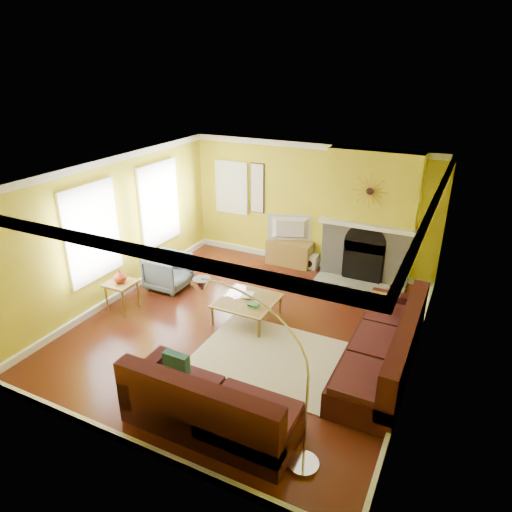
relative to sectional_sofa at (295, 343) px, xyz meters
The scene contains 27 objects.
floor 1.44m from the sectional_sofa, 148.56° to the left, with size 5.50×6.00×0.02m, color #5E2313.
ceiling 2.64m from the sectional_sofa, 148.56° to the left, with size 5.50×6.00×0.02m, color white.
wall_back 4.00m from the sectional_sofa, 107.33° to the left, with size 5.50×0.02×2.70m, color gold.
wall_front 2.73m from the sectional_sofa, 116.77° to the right, with size 5.50×0.02×2.70m, color gold.
wall_left 4.08m from the sectional_sofa, 169.74° to the left, with size 0.02×6.00×2.70m, color gold.
wall_right 1.97m from the sectional_sofa, 23.92° to the left, with size 0.02×6.00×2.70m, color gold.
baseboard 1.42m from the sectional_sofa, 148.56° to the left, with size 5.50×6.00×0.12m, color white, non-canonical shape.
crown_molding 2.58m from the sectional_sofa, 148.56° to the left, with size 5.50×6.00×0.12m, color white, non-canonical shape.
window_left_near 4.49m from the sectional_sofa, 152.62° to the left, with size 0.06×1.22×1.72m, color white.
window_left_far 4.02m from the sectional_sofa, behind, with size 0.06×1.22×1.72m, color white.
window_back 4.90m from the sectional_sofa, 129.83° to the left, with size 0.82×0.06×1.22m, color white.
wall_art 4.55m from the sectional_sofa, 123.23° to the left, with size 0.34×0.04×1.14m, color white.
fireplace 3.63m from the sectional_sofa, 86.91° to the left, with size 1.80×0.40×2.70m, color #989690, non-canonical shape.
mantel 3.37m from the sectional_sofa, 86.68° to the left, with size 1.92×0.22×0.08m, color white.
hearth 3.00m from the sectional_sofa, 86.34° to the left, with size 1.80×0.70×0.06m, color #989690.
sunburst 3.61m from the sectional_sofa, 86.69° to the left, with size 0.70×0.04×0.70m, color olive, non-canonical shape.
rug 0.58m from the sectional_sofa, 163.76° to the left, with size 2.40×1.80×0.02m, color beige.
sectional_sofa is the anchor object (origin of this frame).
coffee_table 1.61m from the sectional_sofa, 143.21° to the left, with size 1.00×1.00×0.40m, color white, non-canonical shape.
media_console 3.80m from the sectional_sofa, 113.32° to the left, with size 1.00×0.45×0.55m, color olive.
tv 3.81m from the sectional_sofa, 113.32° to the left, with size 1.02×0.13×0.59m, color black.
subwoofer 3.67m from the sectional_sofa, 105.80° to the left, with size 0.30×0.30×0.30m, color white.
armchair 3.51m from the sectional_sofa, 157.59° to the left, with size 0.76×0.78×0.71m, color slate.
side_table 3.51m from the sectional_sofa, behind, with size 0.50×0.50×0.55m, color olive, non-canonical shape.
vase 3.52m from the sectional_sofa, behind, with size 0.24×0.24×0.25m, color red.
book 1.77m from the sectional_sofa, 143.52° to the left, with size 0.20×0.27×0.03m, color white.
arc_lamp 1.75m from the sectional_sofa, 83.16° to the right, with size 1.35×0.36×2.12m, color silver, non-canonical shape.
Camera 1 is at (3.13, -6.00, 4.30)m, focal length 32.00 mm.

